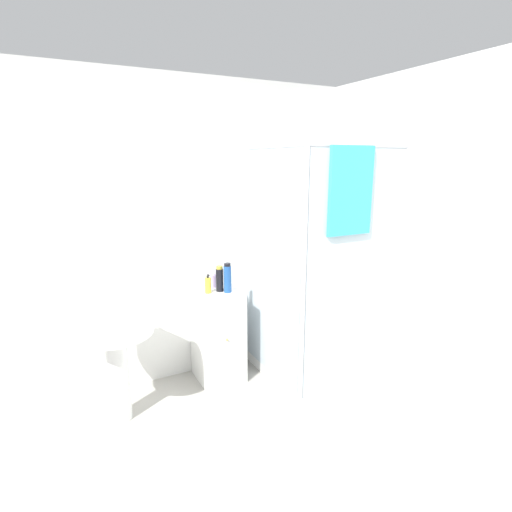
# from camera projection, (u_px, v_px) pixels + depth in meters

# --- Properties ---
(wall_back) EXTENTS (6.40, 0.06, 2.50)m
(wall_back) POSITION_uv_depth(u_px,v_px,m) (162.00, 236.00, 3.24)
(wall_back) COLOR white
(wall_back) RESTS_ON ground_plane
(wall_right) EXTENTS (0.06, 6.40, 2.50)m
(wall_right) POSITION_uv_depth(u_px,v_px,m) (496.00, 257.00, 2.52)
(wall_right) COLOR white
(wall_right) RESTS_ON ground_plane
(shower_enclosure) EXTENTS (0.94, 0.97, 1.97)m
(shower_enclosure) POSITION_uv_depth(u_px,v_px,m) (316.00, 319.00, 3.41)
(shower_enclosure) COLOR white
(shower_enclosure) RESTS_ON ground_plane
(vanity_cabinet) EXTENTS (0.37, 0.41, 0.79)m
(vanity_cabinet) POSITION_uv_depth(u_px,v_px,m) (218.00, 335.00, 3.41)
(vanity_cabinet) COLOR silver
(vanity_cabinet) RESTS_ON ground_plane
(sink) EXTENTS (0.53, 0.53, 0.95)m
(sink) POSITION_uv_depth(u_px,v_px,m) (115.00, 337.00, 2.79)
(sink) COLOR white
(sink) RESTS_ON ground_plane
(soap_dispenser) EXTENTS (0.05, 0.05, 0.16)m
(soap_dispenser) POSITION_uv_depth(u_px,v_px,m) (208.00, 285.00, 3.24)
(soap_dispenser) COLOR yellow
(soap_dispenser) RESTS_ON vanity_cabinet
(shampoo_bottle_tall_black) EXTENTS (0.06, 0.06, 0.21)m
(shampoo_bottle_tall_black) POSITION_uv_depth(u_px,v_px,m) (220.00, 279.00, 3.28)
(shampoo_bottle_tall_black) COLOR black
(shampoo_bottle_tall_black) RESTS_ON vanity_cabinet
(shampoo_bottle_blue) EXTENTS (0.06, 0.06, 0.25)m
(shampoo_bottle_blue) POSITION_uv_depth(u_px,v_px,m) (228.00, 278.00, 3.25)
(shampoo_bottle_blue) COLOR #1E4C93
(shampoo_bottle_blue) RESTS_ON vanity_cabinet
(lotion_bottle_white) EXTENTS (0.05, 0.05, 0.14)m
(lotion_bottle_white) POSITION_uv_depth(u_px,v_px,m) (213.00, 281.00, 3.38)
(lotion_bottle_white) COLOR #B299C6
(lotion_bottle_white) RESTS_ON vanity_cabinet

